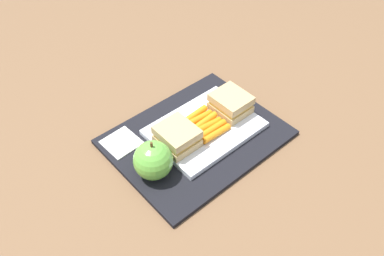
# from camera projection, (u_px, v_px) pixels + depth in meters

# --- Properties ---
(ground_plane) EXTENTS (2.40, 2.40, 0.00)m
(ground_plane) POSITION_uv_depth(u_px,v_px,m) (196.00, 139.00, 0.88)
(ground_plane) COLOR brown
(lunchbag_mat) EXTENTS (0.36, 0.28, 0.01)m
(lunchbag_mat) POSITION_uv_depth(u_px,v_px,m) (196.00, 137.00, 0.88)
(lunchbag_mat) COLOR black
(lunchbag_mat) RESTS_ON ground_plane
(food_tray) EXTENTS (0.23, 0.17, 0.01)m
(food_tray) POSITION_uv_depth(u_px,v_px,m) (205.00, 128.00, 0.88)
(food_tray) COLOR white
(food_tray) RESTS_ON lunchbag_mat
(sandwich_half_left) EXTENTS (0.07, 0.08, 0.04)m
(sandwich_half_left) POSITION_uv_depth(u_px,v_px,m) (231.00, 103.00, 0.90)
(sandwich_half_left) COLOR tan
(sandwich_half_left) RESTS_ON food_tray
(sandwich_half_right) EXTENTS (0.07, 0.08, 0.04)m
(sandwich_half_right) POSITION_uv_depth(u_px,v_px,m) (177.00, 136.00, 0.82)
(sandwich_half_right) COLOR tan
(sandwich_half_right) RESTS_ON food_tray
(carrot_sticks_bundle) EXTENTS (0.08, 0.09, 0.02)m
(carrot_sticks_bundle) POSITION_uv_depth(u_px,v_px,m) (205.00, 124.00, 0.87)
(carrot_sticks_bundle) COLOR orange
(carrot_sticks_bundle) RESTS_ON food_tray
(apple) EXTENTS (0.08, 0.08, 0.09)m
(apple) POSITION_uv_depth(u_px,v_px,m) (153.00, 160.00, 0.77)
(apple) COLOR #66B742
(apple) RESTS_ON lunchbag_mat
(paper_napkin) EXTENTS (0.07, 0.07, 0.00)m
(paper_napkin) POSITION_uv_depth(u_px,v_px,m) (121.00, 143.00, 0.86)
(paper_napkin) COLOR white
(paper_napkin) RESTS_ON lunchbag_mat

